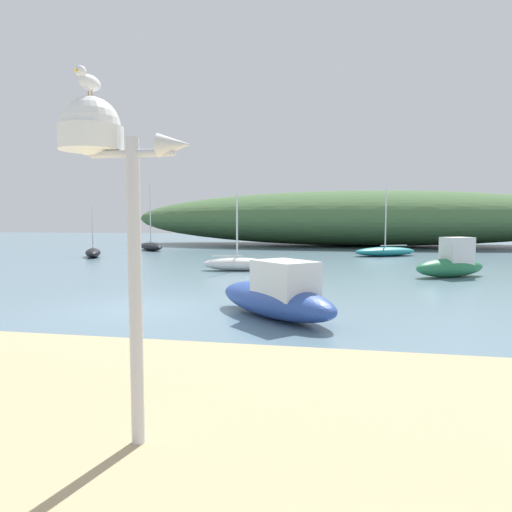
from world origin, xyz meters
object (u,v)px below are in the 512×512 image
object	(u,v)px
sailboat_mid_channel	(385,251)
motorboat_far_right	(277,296)
mast_structure	(102,156)
sailboat_west_reach	(237,264)
sailboat_far_left	(93,252)
motorboat_by_sandbar	(452,263)
seagull_on_radar	(88,80)
sailboat_centre_water	(151,246)

from	to	relation	value
sailboat_mid_channel	motorboat_far_right	bearing A→B (deg)	-101.61
mast_structure	sailboat_west_reach	bearing A→B (deg)	99.08
sailboat_far_left	sailboat_mid_channel	xyz separation A→B (m)	(17.20, 4.08, 0.02)
mast_structure	motorboat_by_sandbar	bearing A→B (deg)	67.95
seagull_on_radar	sailboat_mid_channel	xyz separation A→B (m)	(4.60, 25.56, -3.17)
sailboat_mid_channel	sailboat_far_left	bearing A→B (deg)	-166.65
sailboat_centre_water	sailboat_west_reach	xyz separation A→B (m)	(9.25, -11.87, -0.00)
motorboat_by_sandbar	sailboat_west_reach	world-z (taller)	sailboat_west_reach
mast_structure	seagull_on_radar	xyz separation A→B (m)	(-0.11, -0.02, 0.66)
motorboat_by_sandbar	motorboat_far_right	distance (m)	10.43
sailboat_centre_water	sailboat_far_left	xyz separation A→B (m)	(-0.90, -6.33, -0.03)
motorboat_far_right	sailboat_mid_channel	size ratio (longest dim) A/B	0.86
mast_structure	seagull_on_radar	distance (m)	0.67
mast_structure	motorboat_far_right	world-z (taller)	mast_structure
sailboat_far_left	motorboat_far_right	bearing A→B (deg)	-48.22
mast_structure	sailboat_centre_water	bearing A→B (deg)	113.00
mast_structure	sailboat_mid_channel	world-z (taller)	sailboat_mid_channel
sailboat_centre_water	sailboat_far_left	distance (m)	6.39
mast_structure	sailboat_west_reach	xyz separation A→B (m)	(-2.55, 15.93, -2.50)
mast_structure	sailboat_far_left	bearing A→B (deg)	120.62
motorboat_by_sandbar	sailboat_west_reach	distance (m)	8.79
motorboat_by_sandbar	sailboat_mid_channel	xyz separation A→B (m)	(-1.72, 10.19, -0.26)
mast_structure	sailboat_mid_channel	xyz separation A→B (m)	(4.50, 25.55, -2.52)
sailboat_mid_channel	sailboat_centre_water	bearing A→B (deg)	172.15
sailboat_centre_water	mast_structure	bearing A→B (deg)	-67.00
sailboat_centre_water	sailboat_west_reach	world-z (taller)	sailboat_centre_water
sailboat_centre_water	seagull_on_radar	bearing A→B (deg)	-67.19
motorboat_far_right	sailboat_mid_channel	distance (m)	19.37
seagull_on_radar	sailboat_centre_water	distance (m)	30.33
sailboat_far_left	motorboat_far_right	xyz separation A→B (m)	(13.31, -14.89, 0.23)
seagull_on_radar	sailboat_west_reach	size ratio (longest dim) A/B	0.10
motorboat_by_sandbar	sailboat_centre_water	distance (m)	21.90
seagull_on_radar	sailboat_far_left	size ratio (longest dim) A/B	0.11
seagull_on_radar	sailboat_mid_channel	size ratio (longest dim) A/B	0.08
motorboat_by_sandbar	sailboat_mid_channel	world-z (taller)	sailboat_mid_channel
seagull_on_radar	sailboat_far_left	bearing A→B (deg)	120.39
motorboat_by_sandbar	sailboat_centre_water	world-z (taller)	sailboat_centre_water
seagull_on_radar	sailboat_centre_water	bearing A→B (deg)	112.81
seagull_on_radar	sailboat_centre_water	xyz separation A→B (m)	(-11.69, 27.81, -3.16)
motorboat_by_sandbar	seagull_on_radar	bearing A→B (deg)	-112.37
sailboat_far_left	sailboat_west_reach	size ratio (longest dim) A/B	0.87
motorboat_by_sandbar	motorboat_far_right	bearing A→B (deg)	-122.60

